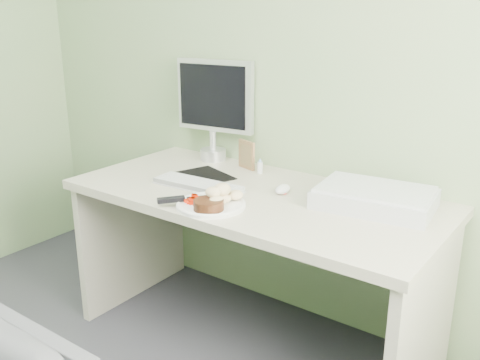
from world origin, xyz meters
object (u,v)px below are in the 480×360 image
Objects in this scene: desk at (253,232)px; plate at (211,205)px; monitor at (215,104)px; scanner at (375,199)px.

desk is 5.83× the size of plate.
monitor reaches higher than desk.
scanner is (0.52, 0.37, 0.03)m from plate.
scanner reaches higher than desk.
monitor is at bearing 162.43° from scanner.
scanner is 0.99m from monitor.
desk is at bearing -41.74° from monitor.
desk is at bearing 80.34° from plate.
desk is at bearing -171.11° from scanner.
plate is 0.62× the size of scanner.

